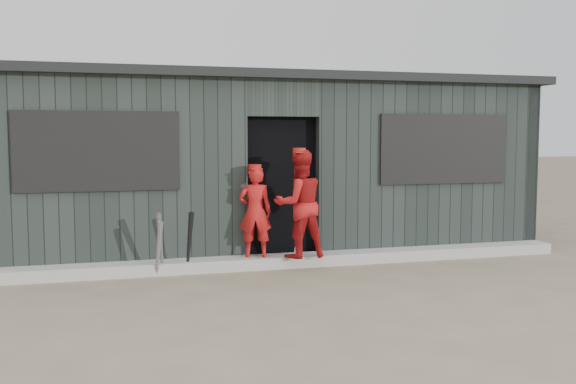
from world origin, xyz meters
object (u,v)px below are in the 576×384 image
object	(u,v)px
bat_right	(189,243)
bat_mid	(161,244)
player_red_left	(255,212)
dugout	(259,165)
bat_left	(159,249)
player_red_right	(299,204)
player_grey_back	(299,209)

from	to	relation	value
bat_right	bat_mid	bearing A→B (deg)	-178.26
player_red_left	bat_right	bearing A→B (deg)	21.54
bat_mid	player_red_left	xyz separation A→B (m)	(1.24, 0.16, 0.34)
player_red_left	dugout	bearing A→B (deg)	-92.66
bat_left	bat_mid	world-z (taller)	bat_mid
bat_mid	player_red_right	xyz separation A→B (m)	(1.78, -0.03, 0.45)
bat_right	player_grey_back	bearing A→B (deg)	22.69
bat_mid	player_grey_back	bearing A→B (deg)	19.28
player_red_left	player_grey_back	bearing A→B (deg)	-132.65
bat_right	player_grey_back	xyz separation A→B (m)	(1.65, 0.69, 0.30)
bat_mid	player_red_left	world-z (taller)	player_red_left
bat_mid	player_grey_back	distance (m)	2.14
player_red_left	dugout	distance (m)	1.82
bat_mid	player_grey_back	size ratio (longest dim) A/B	0.59
player_red_right	dugout	bearing A→B (deg)	-93.27
bat_left	player_red_right	xyz separation A→B (m)	(1.82, 0.06, 0.50)
player_red_right	dugout	size ratio (longest dim) A/B	0.17
bat_right	bat_left	bearing A→B (deg)	-165.12
bat_mid	bat_right	world-z (taller)	bat_mid
player_grey_back	dugout	bearing A→B (deg)	-101.46
player_red_left	player_red_right	xyz separation A→B (m)	(0.55, -0.19, 0.11)
bat_left	bat_mid	xyz separation A→B (m)	(0.04, 0.09, 0.05)
bat_mid	player_red_right	size ratio (longest dim) A/B	0.59
bat_mid	dugout	world-z (taller)	dugout
player_grey_back	bat_left	bearing A→B (deg)	-6.12
bat_left	player_red_right	size ratio (longest dim) A/B	0.51
player_grey_back	bat_mid	bearing A→B (deg)	-8.10
bat_left	player_grey_back	size ratio (longest dim) A/B	0.52
bat_left	bat_mid	bearing A→B (deg)	69.21
bat_mid	player_red_right	distance (m)	1.84
bat_mid	player_grey_back	xyz separation A→B (m)	(2.00, 0.70, 0.29)
bat_right	player_red_left	world-z (taller)	player_red_left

